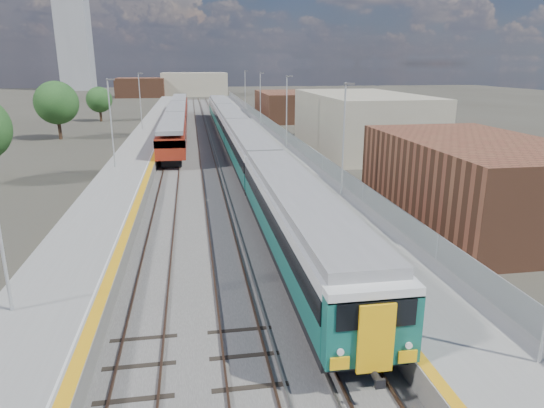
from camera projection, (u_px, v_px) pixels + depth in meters
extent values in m
plane|color=#47443A|center=(221.00, 146.00, 59.34)|extent=(320.00, 320.00, 0.00)
cube|color=#565451|center=(202.00, 143.00, 61.35)|extent=(10.50, 155.00, 0.06)
cube|color=#4C3323|center=(224.00, 139.00, 64.17)|extent=(0.07, 160.00, 0.14)
cube|color=#4C3323|center=(235.00, 139.00, 64.40)|extent=(0.07, 160.00, 0.14)
cube|color=#4C3323|center=(198.00, 139.00, 63.63)|extent=(0.07, 160.00, 0.14)
cube|color=#4C3323|center=(209.00, 139.00, 63.85)|extent=(0.07, 160.00, 0.14)
cube|color=#4C3323|center=(171.00, 140.00, 63.08)|extent=(0.07, 160.00, 0.14)
cube|color=#4C3323|center=(182.00, 140.00, 63.30)|extent=(0.07, 160.00, 0.14)
cube|color=gray|center=(222.00, 139.00, 64.13)|extent=(0.08, 160.00, 0.10)
cube|color=gray|center=(211.00, 139.00, 63.91)|extent=(0.08, 160.00, 0.10)
cube|color=slate|center=(260.00, 138.00, 62.40)|extent=(4.70, 155.00, 1.00)
cube|color=gray|center=(260.00, 134.00, 62.25)|extent=(4.70, 155.00, 0.03)
cube|color=orange|center=(244.00, 134.00, 61.92)|extent=(0.40, 155.00, 0.01)
cube|color=gray|center=(277.00, 129.00, 62.43)|extent=(0.06, 155.00, 1.20)
cylinder|color=#9EA0A3|center=(344.00, 140.00, 32.52)|extent=(0.12, 0.12, 7.50)
cube|color=#4C4C4F|center=(350.00, 84.00, 31.54)|extent=(0.70, 0.18, 0.14)
cylinder|color=#9EA0A3|center=(287.00, 112.00, 51.47)|extent=(0.12, 0.12, 7.50)
cube|color=#4C4C4F|center=(289.00, 76.00, 50.49)|extent=(0.70, 0.18, 0.14)
cylinder|color=#9EA0A3|center=(260.00, 99.00, 70.42)|extent=(0.12, 0.12, 7.50)
cube|color=#4C4C4F|center=(262.00, 73.00, 69.44)|extent=(0.70, 0.18, 0.14)
cylinder|color=#9EA0A3|center=(245.00, 91.00, 89.37)|extent=(0.12, 0.12, 7.50)
cube|color=#4C4C4F|center=(246.00, 71.00, 88.39)|extent=(0.70, 0.18, 0.14)
cube|color=slate|center=(147.00, 141.00, 60.16)|extent=(4.30, 155.00, 1.00)
cube|color=gray|center=(146.00, 136.00, 60.02)|extent=(4.30, 155.00, 0.03)
cube|color=orange|center=(162.00, 136.00, 60.31)|extent=(0.45, 155.00, 0.01)
cube|color=silver|center=(159.00, 136.00, 60.26)|extent=(0.08, 155.00, 0.01)
cylinder|color=#9EA0A3|center=(111.00, 124.00, 41.26)|extent=(0.12, 0.12, 7.50)
cube|color=#4C4C4F|center=(110.00, 79.00, 40.28)|extent=(0.70, 0.18, 0.14)
cylinder|color=#9EA0A3|center=(140.00, 101.00, 65.90)|extent=(0.12, 0.12, 7.50)
cube|color=#4C4C4F|center=(140.00, 73.00, 64.92)|extent=(0.70, 0.18, 0.14)
cube|color=brown|center=(474.00, 181.00, 30.49)|extent=(9.00, 16.00, 5.20)
cube|color=#A19880|center=(361.00, 122.00, 56.22)|extent=(11.00, 22.00, 6.40)
cube|color=brown|center=(283.00, 106.00, 87.24)|extent=(8.00, 18.00, 4.80)
cube|color=#A19880|center=(194.00, 84.00, 152.82)|extent=(20.00, 14.00, 7.00)
cube|color=brown|center=(141.00, 87.00, 145.77)|extent=(14.00, 12.00, 5.60)
cube|color=gray|center=(74.00, 35.00, 179.40)|extent=(11.00, 11.00, 40.00)
cube|color=black|center=(296.00, 245.00, 24.34)|extent=(2.81, 20.18, 0.48)
cube|color=#115950|center=(297.00, 230.00, 24.11)|extent=(2.92, 20.18, 1.18)
cube|color=black|center=(297.00, 212.00, 23.85)|extent=(2.98, 20.18, 0.81)
cube|color=silver|center=(297.00, 199.00, 23.67)|extent=(2.92, 20.18, 0.50)
cube|color=gray|center=(297.00, 191.00, 23.55)|extent=(2.59, 20.18, 0.41)
cube|color=black|center=(248.00, 164.00, 43.93)|extent=(2.81, 20.18, 0.48)
cube|color=#115950|center=(248.00, 155.00, 43.70)|extent=(2.92, 20.18, 1.18)
cube|color=black|center=(248.00, 145.00, 43.44)|extent=(2.98, 20.18, 0.81)
cube|color=silver|center=(248.00, 138.00, 43.26)|extent=(2.92, 20.18, 0.50)
cube|color=gray|center=(248.00, 133.00, 43.14)|extent=(2.59, 20.18, 0.41)
cube|color=black|center=(230.00, 133.00, 63.53)|extent=(2.81, 20.18, 0.48)
cube|color=#115950|center=(230.00, 127.00, 63.30)|extent=(2.92, 20.18, 1.18)
cube|color=black|center=(230.00, 120.00, 63.04)|extent=(2.98, 20.18, 0.81)
cube|color=silver|center=(230.00, 115.00, 62.86)|extent=(2.92, 20.18, 0.50)
cube|color=gray|center=(230.00, 111.00, 62.74)|extent=(2.59, 20.18, 0.41)
cube|color=black|center=(220.00, 117.00, 83.12)|extent=(2.81, 20.18, 0.48)
cube|color=#115950|center=(220.00, 112.00, 82.89)|extent=(2.92, 20.18, 1.18)
cube|color=black|center=(220.00, 106.00, 82.63)|extent=(2.98, 20.18, 0.81)
cube|color=silver|center=(220.00, 103.00, 82.46)|extent=(2.92, 20.18, 0.50)
cube|color=gray|center=(220.00, 100.00, 82.33)|extent=(2.59, 20.18, 0.41)
cube|color=#115950|center=(371.00, 329.00, 14.17)|extent=(2.90, 0.62, 2.17)
cube|color=black|center=(377.00, 315.00, 13.69)|extent=(2.38, 0.06, 0.83)
cube|color=yellow|center=(376.00, 339.00, 13.83)|extent=(1.09, 0.10, 2.17)
cube|color=black|center=(174.00, 150.00, 53.89)|extent=(1.91, 16.27, 0.66)
cube|color=maroon|center=(173.00, 135.00, 53.45)|extent=(2.82, 19.14, 2.01)
cube|color=black|center=(173.00, 131.00, 53.31)|extent=(2.88, 19.14, 0.71)
cube|color=gray|center=(172.00, 122.00, 53.03)|extent=(2.52, 19.14, 0.40)
cube|color=black|center=(178.00, 128.00, 72.50)|extent=(1.91, 16.27, 0.66)
cube|color=maroon|center=(177.00, 117.00, 72.06)|extent=(2.82, 19.14, 2.01)
cube|color=black|center=(177.00, 114.00, 71.92)|extent=(2.88, 19.14, 0.71)
cube|color=gray|center=(177.00, 107.00, 71.64)|extent=(2.52, 19.14, 0.40)
cube|color=black|center=(180.00, 115.00, 91.11)|extent=(1.91, 16.27, 0.66)
cube|color=maroon|center=(180.00, 106.00, 90.67)|extent=(2.82, 19.14, 2.01)
cube|color=black|center=(179.00, 103.00, 90.53)|extent=(2.88, 19.14, 0.71)
cube|color=gray|center=(179.00, 98.00, 90.25)|extent=(2.52, 19.14, 0.40)
cylinder|color=#382619|center=(60.00, 129.00, 64.13)|extent=(0.44, 0.44, 2.65)
sphere|color=#1B461D|center=(56.00, 103.00, 63.17)|extent=(5.59, 5.59, 5.59)
cylinder|color=#382619|center=(101.00, 115.00, 84.25)|extent=(0.44, 0.44, 2.07)
sphere|color=#1B461D|center=(99.00, 100.00, 83.50)|extent=(4.37, 4.37, 4.37)
cylinder|color=#382619|center=(379.00, 125.00, 72.39)|extent=(0.44, 0.44, 1.84)
sphere|color=#1B461D|center=(380.00, 108.00, 71.72)|extent=(3.88, 3.88, 3.88)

